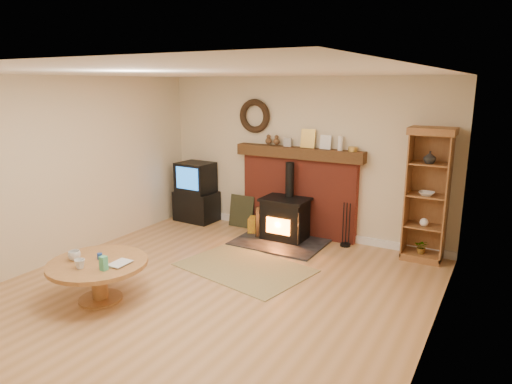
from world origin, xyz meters
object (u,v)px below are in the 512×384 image
Objects in this scene: curio_cabinet at (427,195)px; coffee_table at (98,269)px; wood_stove at (284,220)px; tv_unit at (196,193)px.

coffee_table is (-3.05, -3.25, -0.56)m from curio_cabinet.
curio_cabinet reaches higher than wood_stove.
wood_stove reaches higher than tv_unit.
curio_cabinet reaches higher than tv_unit.
tv_unit is 3.31m from coffee_table.
tv_unit is at bearing -178.77° from curio_cabinet.
tv_unit is 4.04m from curio_cabinet.
wood_stove is at bearing -172.33° from curio_cabinet.
curio_cabinet is at bearing 46.79° from coffee_table.
tv_unit reaches higher than coffee_table.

